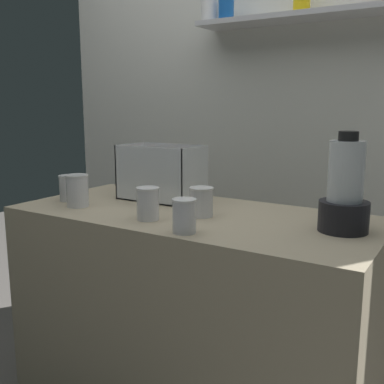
# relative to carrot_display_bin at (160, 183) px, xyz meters

# --- Properties ---
(counter) EXTENTS (1.40, 0.64, 0.90)m
(counter) POSITION_rel_carrot_display_bin_xyz_m (0.25, -0.14, -0.52)
(counter) COLOR tan
(counter) RESTS_ON ground_plane
(back_wall_unit) EXTENTS (2.60, 0.24, 2.50)m
(back_wall_unit) POSITION_rel_carrot_display_bin_xyz_m (0.25, 0.62, 0.29)
(back_wall_unit) COLOR silver
(back_wall_unit) RESTS_ON ground_plane
(carrot_display_bin) EXTENTS (0.35, 0.20, 0.24)m
(carrot_display_bin) POSITION_rel_carrot_display_bin_xyz_m (0.00, 0.00, 0.00)
(carrot_display_bin) COLOR white
(carrot_display_bin) RESTS_ON counter
(blender_pitcher) EXTENTS (0.16, 0.16, 0.33)m
(blender_pitcher) POSITION_rel_carrot_display_bin_xyz_m (0.81, -0.11, 0.05)
(blender_pitcher) COLOR black
(blender_pitcher) RESTS_ON counter
(juice_cup_beet_far_left) EXTENTS (0.08, 0.08, 0.11)m
(juice_cup_beet_far_left) POSITION_rel_carrot_display_bin_xyz_m (-0.31, -0.23, -0.02)
(juice_cup_beet_far_left) COLOR white
(juice_cup_beet_far_left) RESTS_ON counter
(juice_cup_orange_left) EXTENTS (0.09, 0.09, 0.13)m
(juice_cup_orange_left) POSITION_rel_carrot_display_bin_xyz_m (-0.20, -0.30, -0.02)
(juice_cup_orange_left) COLOR white
(juice_cup_orange_left) RESTS_ON counter
(juice_cup_carrot_middle) EXTENTS (0.08, 0.08, 0.12)m
(juice_cup_carrot_middle) POSITION_rel_carrot_display_bin_xyz_m (0.17, -0.32, -0.02)
(juice_cup_carrot_middle) COLOR white
(juice_cup_carrot_middle) RESTS_ON counter
(juice_cup_mango_right) EXTENTS (0.09, 0.09, 0.11)m
(juice_cup_mango_right) POSITION_rel_carrot_display_bin_xyz_m (0.31, -0.18, -0.03)
(juice_cup_mango_right) COLOR white
(juice_cup_mango_right) RESTS_ON counter
(juice_cup_beet_far_right) EXTENTS (0.08, 0.08, 0.11)m
(juice_cup_beet_far_right) POSITION_rel_carrot_display_bin_xyz_m (0.38, -0.40, -0.02)
(juice_cup_beet_far_right) COLOR white
(juice_cup_beet_far_right) RESTS_ON counter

